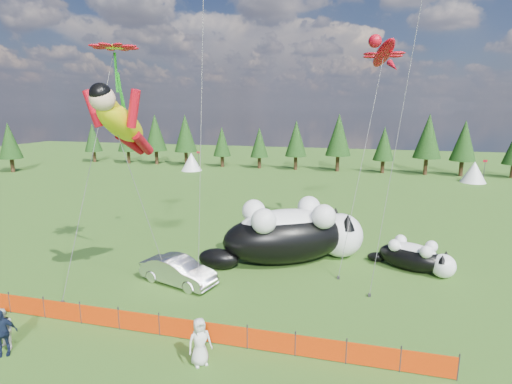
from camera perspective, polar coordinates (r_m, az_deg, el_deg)
ground at (r=21.12m, az=-7.14°, el=-15.82°), size 160.00×160.00×0.00m
safety_fence at (r=18.48m, az=-10.75°, el=-18.55°), size 22.06×0.06×1.10m
tree_line at (r=62.97m, az=7.91°, el=6.70°), size 90.00×4.00×8.00m
festival_tents at (r=58.06m, az=18.12°, el=3.17°), size 50.00×3.20×2.80m
cat_large at (r=25.87m, az=5.32°, el=-5.88°), size 10.09×7.37×3.97m
cat_small at (r=26.47m, az=21.77°, el=-8.54°), size 5.05×3.29×1.92m
car at (r=23.41m, az=-11.04°, el=-10.99°), size 4.87×2.82×1.52m
spectator_b at (r=20.18m, az=-32.39°, el=-16.29°), size 0.94×0.63×1.80m
spectator_c at (r=19.82m, az=-32.60°, el=-16.58°), size 1.27×1.13×1.95m
spectator_e at (r=16.60m, az=-8.03°, el=-20.43°), size 1.12×1.08×1.93m
superhero_kite at (r=20.66m, az=-18.70°, el=9.32°), size 4.41×4.77×11.22m
gecko_kite at (r=29.98m, az=17.76°, el=18.33°), size 4.11×10.63×15.42m
flower_kite at (r=23.76m, az=-19.59°, el=18.53°), size 2.78×5.53×13.52m
diamond_kite_a at (r=24.60m, az=-7.55°, el=25.29°), size 1.05×4.40×17.02m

